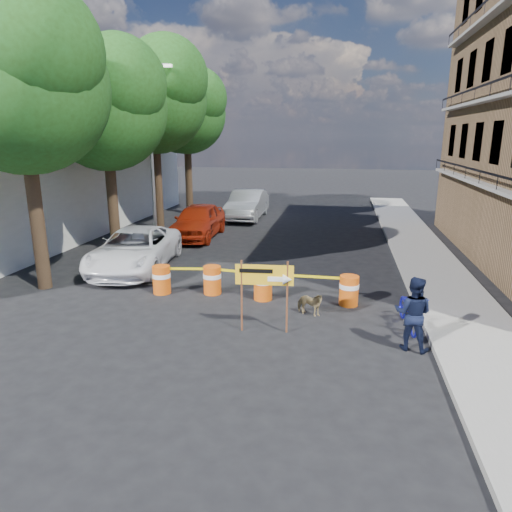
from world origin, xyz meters
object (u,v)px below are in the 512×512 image
at_px(suv_white, 135,249).
at_px(barrel_mid_left, 212,279).
at_px(dog, 310,304).
at_px(sedan_red, 198,221).
at_px(barrel_far_left, 162,279).
at_px(detour_sign, 272,281).
at_px(bicycle, 410,294).
at_px(sedan_silver, 247,205).
at_px(pedestrian, 413,314).
at_px(barrel_mid_right, 263,285).
at_px(barrel_far_right, 349,290).

bearing_deg(suv_white, barrel_mid_left, -37.72).
distance_m(dog, sedan_red, 10.99).
distance_m(barrel_far_left, suv_white, 3.19).
relative_size(detour_sign, bicycle, 1.01).
distance_m(bicycle, sedan_red, 12.89).
xyz_separation_m(barrel_mid_left, sedan_silver, (-1.63, 13.50, 0.39)).
bearing_deg(detour_sign, sedan_silver, 99.10).
bearing_deg(pedestrian, barrel_mid_right, -17.12).
height_order(barrel_mid_left, sedan_silver, sedan_silver).
relative_size(detour_sign, suv_white, 0.35).
xyz_separation_m(pedestrian, sedan_red, (-8.62, 10.77, -0.06)).
bearing_deg(barrel_far_left, barrel_mid_left, 9.13).
relative_size(detour_sign, pedestrian, 1.06).
relative_size(barrel_far_left, suv_white, 0.17).
height_order(bicycle, suv_white, bicycle).
relative_size(barrel_mid_left, detour_sign, 0.48).
xyz_separation_m(bicycle, sedan_red, (-8.74, 9.48, -0.10)).
distance_m(pedestrian, sedan_silver, 17.96).
bearing_deg(bicycle, barrel_mid_left, 158.69).
relative_size(pedestrian, dog, 2.20).
bearing_deg(suv_white, detour_sign, -45.36).
bearing_deg(bicycle, barrel_mid_right, 155.68).
xyz_separation_m(bicycle, suv_white, (-9.41, 3.81, -0.18)).
xyz_separation_m(barrel_far_left, barrel_far_right, (5.86, 0.01, 0.00)).
distance_m(barrel_mid_right, sedan_silver, 14.13).
bearing_deg(pedestrian, suv_white, -12.01).
relative_size(dog, sedan_red, 0.16).
distance_m(barrel_mid_left, sedan_red, 8.40).
xyz_separation_m(barrel_far_right, sedan_silver, (-5.89, 13.74, 0.39)).
distance_m(barrel_mid_left, suv_white, 4.24).
distance_m(barrel_far_right, suv_white, 8.26).
distance_m(detour_sign, pedestrian, 3.43).
distance_m(barrel_far_left, sedan_red, 8.23).
distance_m(barrel_far_right, dog, 1.49).
bearing_deg(detour_sign, barrel_far_left, 144.76).
xyz_separation_m(barrel_far_left, bicycle, (7.38, -1.37, 0.46)).
xyz_separation_m(bicycle, dog, (-2.61, 0.37, -0.59)).
relative_size(barrel_mid_right, sedan_silver, 0.17).
xyz_separation_m(detour_sign, dog, (0.88, 1.30, -1.04)).
distance_m(barrel_mid_right, sedan_red, 9.33).
bearing_deg(barrel_far_left, sedan_silver, 90.12).
height_order(dog, suv_white, suv_white).
height_order(pedestrian, bicycle, bicycle).
relative_size(barrel_mid_right, detour_sign, 0.48).
height_order(barrel_far_left, bicycle, bicycle).
xyz_separation_m(detour_sign, sedan_silver, (-3.93, 16.06, -0.53)).
relative_size(barrel_far_right, bicycle, 0.48).
xyz_separation_m(barrel_mid_left, detour_sign, (2.30, -2.56, 0.91)).
distance_m(sedan_red, sedan_silver, 5.80).
distance_m(barrel_mid_left, bicycle, 6.03).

